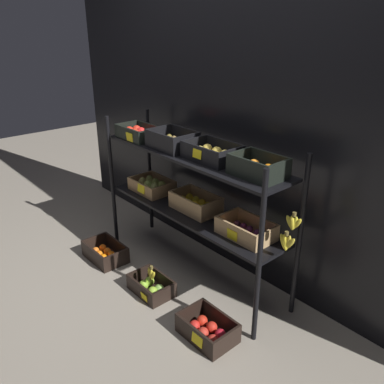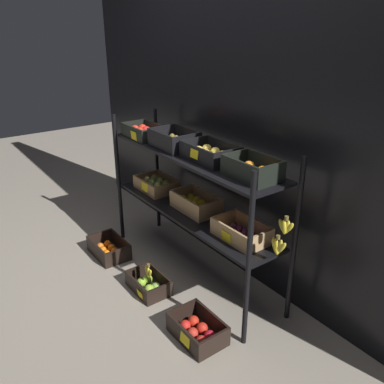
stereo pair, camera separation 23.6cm
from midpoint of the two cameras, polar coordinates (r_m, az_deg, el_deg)
ground_plane at (r=3.26m, az=2.11°, el=-11.10°), size 10.00×10.00×0.00m
storefront_wall at (r=3.06m, az=8.31°, el=8.51°), size 4.02×0.12×2.15m
display_rack at (r=2.90m, az=2.32°, el=1.64°), size 1.73×0.42×1.13m
crate_ground_tangerine at (r=3.49m, az=-9.73°, el=-8.05°), size 0.37×0.24×0.14m
crate_ground_apple_green at (r=3.04m, az=-3.90°, el=-12.95°), size 0.33×0.22×0.12m
crate_ground_apple_red at (r=2.66m, az=3.43°, el=-19.01°), size 0.35×0.25×0.14m
banana_bunch_loose at (r=2.96m, az=-3.89°, el=-11.26°), size 0.10×0.03×0.12m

